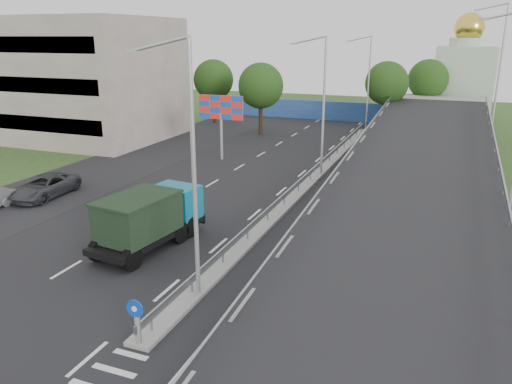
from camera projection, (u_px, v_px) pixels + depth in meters
The scene contains 19 objects.
road_surface at pixel (252, 193), 34.00m from camera, with size 26.00×90.00×0.04m, color black.
parking_strip at pixel (96, 174), 38.53m from camera, with size 8.00×90.00×0.05m, color black.
median at pixel (310, 181), 36.47m from camera, with size 1.00×44.00×0.20m, color gray.
overpass_ramp at pixel (419, 168), 33.36m from camera, with size 10.00×50.00×3.50m.
median_guardrail at pixel (310, 172), 36.28m from camera, with size 0.09×44.00×0.71m.
sign_bollard at pixel (137, 321), 16.81m from camera, with size 0.64×0.23×1.67m.
lamp_post_near at pixel (189, 159), 18.74m from camera, with size 2.74×0.18×10.08m.
lamp_post_mid at pixel (321, 99), 36.50m from camera, with size 2.74×0.18×10.08m.
lamp_post_far at pixel (367, 78), 54.26m from camera, with size 2.74×0.18×10.08m.
beige_building at pixel (56, 78), 52.28m from camera, with size 24.00×14.00×12.00m, color gray.
blue_wall at pixel (340, 111), 62.40m from camera, with size 30.00×0.50×2.40m, color #294396.
church at pixel (464, 76), 63.39m from camera, with size 7.00×7.00×13.80m.
billboard at pixel (221, 111), 41.94m from camera, with size 4.00×0.24×5.50m.
tree_left_mid at pixel (261, 86), 52.65m from camera, with size 4.80×4.80×7.60m.
tree_median_far at pixel (387, 83), 55.57m from camera, with size 4.80×4.80×7.60m.
tree_left_far at pixel (213, 80), 59.88m from camera, with size 4.80×4.80×7.60m.
tree_ramp_far at pixel (428, 80), 60.39m from camera, with size 4.80×4.80×7.60m.
dump_truck at pixel (150, 217), 24.91m from camera, with size 3.19×6.79×2.88m.
parked_car_c at pixel (44, 186), 32.96m from camera, with size 2.39×5.18×1.44m, color #37383C.
Camera 1 is at (9.13, -10.07, 10.23)m, focal length 35.00 mm.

